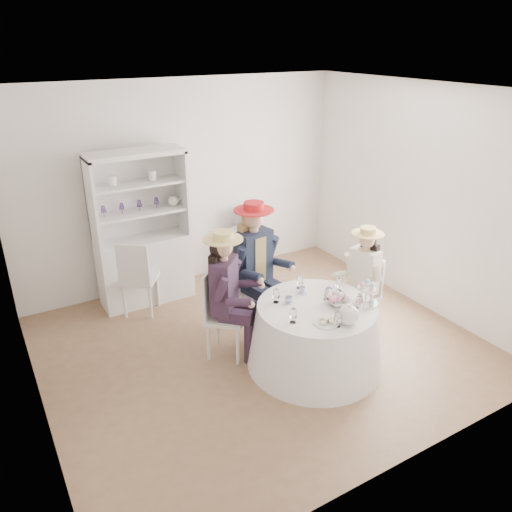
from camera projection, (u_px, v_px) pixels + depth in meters
ground at (261, 345)px, 5.54m from camera, size 4.50×4.50×0.00m
ceiling at (262, 91)px, 4.45m from camera, size 4.50×4.50×0.00m
wall_back at (183, 185)px, 6.57m from camera, size 4.50×0.00×4.50m
wall_front at (411, 323)px, 3.41m from camera, size 4.50×0.00×4.50m
wall_left at (18, 284)px, 3.95m from camera, size 0.00×4.50×4.50m
wall_right at (420, 198)px, 6.03m from camera, size 0.00×4.50×4.50m
tea_table at (315, 335)px, 5.11m from camera, size 1.40×1.40×0.69m
hutch at (144, 250)px, 6.26m from camera, size 1.21×0.61×1.94m
side_table at (248, 250)px, 7.17m from camera, size 0.57×0.57×0.67m
hatbox at (248, 218)px, 6.98m from camera, size 0.37×0.37×0.29m
guest_left at (227, 288)px, 5.08m from camera, size 0.60×0.60×1.41m
guest_mid at (255, 260)px, 5.53m from camera, size 0.58×0.61×1.54m
guest_right at (363, 273)px, 5.61m from camera, size 0.50×0.47×1.25m
spare_chair at (137, 276)px, 5.95m from camera, size 0.56×0.56×0.97m
teacup_a at (289, 300)px, 5.00m from camera, size 0.09×0.09×0.06m
teacup_b at (302, 290)px, 5.20m from camera, size 0.08×0.08×0.07m
teacup_c at (329, 292)px, 5.17m from camera, size 0.10×0.10×0.06m
flower_bowl at (338, 302)px, 4.97m from camera, size 0.26×0.26×0.06m
flower_arrangement at (336, 297)px, 4.97m from camera, size 0.17×0.17×0.06m
table_teapot at (349, 315)px, 4.63m from camera, size 0.28×0.20×0.21m
sandwich_plate at (326, 322)px, 4.66m from camera, size 0.24×0.24×0.05m
cupcake_stand at (366, 296)px, 4.97m from camera, size 0.25×0.25×0.24m
stemware_set at (317, 299)px, 4.93m from camera, size 0.85×0.89×0.15m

